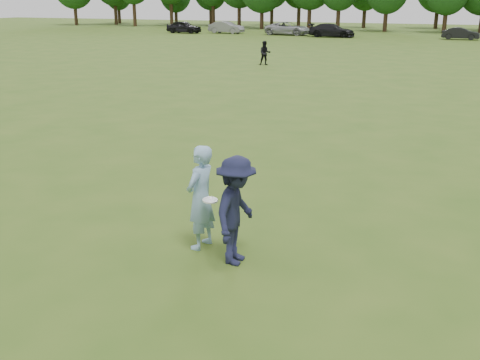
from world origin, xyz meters
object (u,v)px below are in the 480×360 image
at_px(defender, 236,211).
at_px(car_c, 288,29).
at_px(player_far_a, 265,53).
at_px(thrower, 201,197).
at_px(car_a, 184,27).
at_px(car_f, 461,34).
at_px(car_b, 226,27).
at_px(car_d, 332,30).

height_order(defender, car_c, defender).
distance_m(player_far_a, car_c, 33.06).
bearing_deg(defender, thrower, 66.23).
bearing_deg(car_a, defender, -147.88).
height_order(defender, player_far_a, defender).
bearing_deg(player_far_a, car_c, 80.34).
bearing_deg(thrower, car_f, -175.35).
distance_m(thrower, car_c, 62.69).
height_order(car_a, car_b, car_a).
bearing_deg(car_c, car_a, 98.39).
height_order(player_far_a, car_c, player_far_a).
relative_size(player_far_a, car_b, 0.35).
height_order(car_d, car_f, car_d).
relative_size(car_b, car_d, 0.87).
xyz_separation_m(defender, car_c, (-18.88, 60.37, -0.17)).
distance_m(thrower, car_a, 66.75).
bearing_deg(car_f, player_far_a, 161.24).
distance_m(defender, player_far_a, 30.24).
distance_m(player_far_a, car_d, 30.25).
relative_size(defender, car_f, 0.48).
relative_size(thrower, player_far_a, 1.19).
bearing_deg(car_f, car_a, 92.76).
distance_m(car_a, car_c, 13.90).
xyz_separation_m(defender, car_f, (1.23, 60.05, -0.30)).
bearing_deg(car_a, player_far_a, -140.28).
xyz_separation_m(thrower, car_b, (-26.50, 60.23, -0.20)).
xyz_separation_m(player_far_a, car_a, (-22.64, 30.47, -0.02)).
height_order(player_far_a, car_b, player_far_a).
bearing_deg(defender, car_f, -3.46).
height_order(thrower, player_far_a, thrower).
bearing_deg(car_d, car_b, 81.11).
relative_size(player_far_a, car_a, 0.35).
bearing_deg(car_c, thrower, -160.65).
distance_m(thrower, defender, 0.90).
relative_size(thrower, car_f, 0.49).
relative_size(defender, car_b, 0.41).
bearing_deg(defender, player_far_a, 17.17).
height_order(car_b, car_f, car_b).
xyz_separation_m(thrower, car_f, (2.07, 59.72, -0.31)).
xyz_separation_m(car_a, car_c, (13.83, 1.39, -0.00)).
relative_size(defender, car_a, 0.41).
relative_size(car_a, car_d, 0.87).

